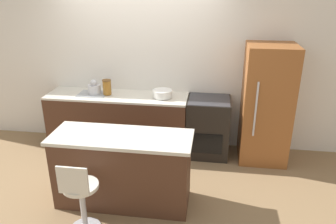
{
  "coord_description": "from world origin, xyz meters",
  "views": [
    {
      "loc": [
        1.13,
        -4.26,
        2.52
      ],
      "look_at": [
        0.57,
        -0.36,
        0.93
      ],
      "focal_mm": 35.0,
      "sensor_mm": 36.0,
      "label": 1
    }
  ],
  "objects_px": {
    "refrigerator": "(266,105)",
    "mixing_bowl": "(162,94)",
    "kettle": "(94,88)",
    "oven_range": "(208,127)",
    "stool_chair": "(81,199)"
  },
  "relations": [
    {
      "from": "refrigerator",
      "to": "mixing_bowl",
      "type": "height_order",
      "value": "refrigerator"
    },
    {
      "from": "kettle",
      "to": "mixing_bowl",
      "type": "height_order",
      "value": "kettle"
    },
    {
      "from": "oven_range",
      "to": "mixing_bowl",
      "type": "height_order",
      "value": "mixing_bowl"
    },
    {
      "from": "refrigerator",
      "to": "kettle",
      "type": "bearing_deg",
      "value": 179.5
    },
    {
      "from": "oven_range",
      "to": "kettle",
      "type": "relative_size",
      "value": 3.94
    },
    {
      "from": "oven_range",
      "to": "refrigerator",
      "type": "xyz_separation_m",
      "value": [
        0.81,
        -0.02,
        0.41
      ]
    },
    {
      "from": "kettle",
      "to": "mixing_bowl",
      "type": "relative_size",
      "value": 0.78
    },
    {
      "from": "stool_chair",
      "to": "kettle",
      "type": "relative_size",
      "value": 3.87
    },
    {
      "from": "refrigerator",
      "to": "stool_chair",
      "type": "xyz_separation_m",
      "value": [
        -2.06,
        -1.91,
        -0.43
      ]
    },
    {
      "from": "refrigerator",
      "to": "stool_chair",
      "type": "relative_size",
      "value": 1.96
    },
    {
      "from": "stool_chair",
      "to": "kettle",
      "type": "distance_m",
      "value": 2.08
    },
    {
      "from": "kettle",
      "to": "stool_chair",
      "type": "bearing_deg",
      "value": -75.12
    },
    {
      "from": "stool_chair",
      "to": "mixing_bowl",
      "type": "distance_m",
      "value": 2.08
    },
    {
      "from": "oven_range",
      "to": "refrigerator",
      "type": "distance_m",
      "value": 0.91
    },
    {
      "from": "kettle",
      "to": "oven_range",
      "type": "bearing_deg",
      "value": 0.04
    }
  ]
}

